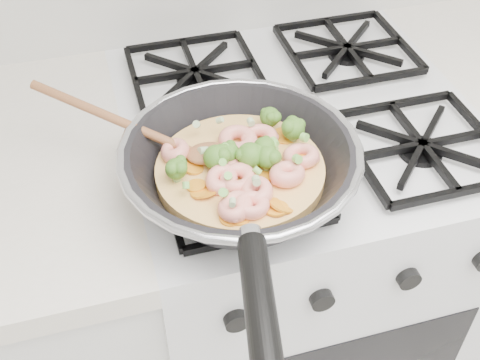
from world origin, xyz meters
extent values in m
cube|color=white|center=(0.00, 1.70, 0.45)|extent=(0.60, 0.60, 0.90)
cube|color=black|center=(0.00, 1.70, 0.91)|extent=(0.56, 0.56, 0.02)
torus|color=#B8B8C0|center=(-0.15, 1.54, 0.99)|extent=(0.35, 0.35, 0.01)
cylinder|color=black|center=(-0.20, 1.29, 0.99)|extent=(0.07, 0.19, 0.04)
cylinder|color=#FFC86E|center=(-0.15, 1.54, 0.95)|extent=(0.24, 0.24, 0.02)
ellipsoid|color=#995D37|center=(-0.19, 1.57, 0.97)|extent=(0.08, 0.07, 0.02)
cylinder|color=#995D37|center=(-0.31, 1.65, 0.99)|extent=(0.22, 0.16, 0.08)
torus|color=#FFAC96|center=(-0.18, 1.45, 0.97)|extent=(0.07, 0.07, 0.02)
torus|color=#FFAC96|center=(-0.24, 1.59, 0.97)|extent=(0.05, 0.05, 0.03)
torus|color=#FFAC96|center=(-0.17, 1.55, 0.97)|extent=(0.07, 0.07, 0.03)
torus|color=#FFAC96|center=(-0.17, 1.51, 0.97)|extent=(0.08, 0.08, 0.03)
torus|color=#FFAC96|center=(-0.11, 1.58, 0.97)|extent=(0.07, 0.07, 0.03)
torus|color=#FFAC96|center=(-0.16, 1.45, 0.97)|extent=(0.06, 0.06, 0.03)
torus|color=#FFAC96|center=(-0.10, 1.50, 0.97)|extent=(0.07, 0.07, 0.03)
torus|color=#FFAC96|center=(-0.19, 1.45, 0.97)|extent=(0.06, 0.06, 0.02)
torus|color=#FFAC96|center=(-0.19, 1.51, 0.97)|extent=(0.07, 0.07, 0.03)
torus|color=#FFAC96|center=(-0.07, 1.53, 0.97)|extent=(0.07, 0.07, 0.02)
torus|color=#FFAC96|center=(-0.14, 1.58, 0.97)|extent=(0.08, 0.08, 0.04)
torus|color=#FFAC96|center=(-0.15, 1.47, 0.97)|extent=(0.06, 0.05, 0.03)
ellipsoid|color=#52892C|center=(-0.12, 1.54, 0.98)|extent=(0.04, 0.04, 0.03)
ellipsoid|color=#52892C|center=(-0.17, 1.55, 0.98)|extent=(0.04, 0.04, 0.03)
ellipsoid|color=#52892C|center=(-0.14, 1.53, 0.98)|extent=(0.05, 0.05, 0.04)
ellipsoid|color=#52892C|center=(-0.09, 1.61, 0.98)|extent=(0.04, 0.04, 0.03)
ellipsoid|color=#52892C|center=(-0.06, 1.58, 0.98)|extent=(0.04, 0.04, 0.03)
ellipsoid|color=#52892C|center=(-0.19, 1.54, 0.98)|extent=(0.05, 0.05, 0.04)
ellipsoid|color=#52892C|center=(-0.25, 1.54, 0.98)|extent=(0.04, 0.04, 0.03)
ellipsoid|color=#52892C|center=(-0.12, 1.52, 0.98)|extent=(0.04, 0.04, 0.03)
cylinder|color=orange|center=(-0.22, 1.50, 0.96)|extent=(0.04, 0.04, 0.01)
cylinder|color=orange|center=(-0.12, 1.45, 0.96)|extent=(0.05, 0.04, 0.01)
cylinder|color=orange|center=(-0.21, 1.50, 0.96)|extent=(0.05, 0.05, 0.01)
cylinder|color=orange|center=(-0.22, 1.55, 0.96)|extent=(0.04, 0.04, 0.01)
cylinder|color=orange|center=(-0.07, 1.58, 0.96)|extent=(0.05, 0.05, 0.01)
cylinder|color=orange|center=(-0.19, 1.44, 0.96)|extent=(0.04, 0.04, 0.01)
cylinder|color=orange|center=(-0.13, 1.51, 0.96)|extent=(0.04, 0.04, 0.01)
cylinder|color=orange|center=(-0.13, 1.44, 0.96)|extent=(0.04, 0.04, 0.00)
cylinder|color=orange|center=(-0.06, 1.53, 0.96)|extent=(0.03, 0.03, 0.01)
cylinder|color=orange|center=(-0.22, 1.52, 0.96)|extent=(0.03, 0.03, 0.01)
cylinder|color=orange|center=(-0.18, 1.45, 0.96)|extent=(0.04, 0.04, 0.01)
cylinder|color=orange|center=(-0.17, 1.49, 0.96)|extent=(0.04, 0.04, 0.01)
cylinder|color=#AFCC90|center=(-0.19, 1.45, 0.99)|extent=(0.01, 0.01, 0.01)
cylinder|color=#7ECB51|center=(-0.19, 1.47, 0.98)|extent=(0.01, 0.01, 0.01)
cylinder|color=#7ECB51|center=(-0.10, 1.54, 0.98)|extent=(0.01, 0.01, 0.01)
cylinder|color=#AFCC90|center=(-0.20, 1.57, 0.97)|extent=(0.01, 0.01, 0.01)
cylinder|color=#AFCC90|center=(-0.12, 1.60, 0.99)|extent=(0.01, 0.01, 0.01)
cylinder|color=#7ECB51|center=(-0.17, 1.55, 0.99)|extent=(0.01, 0.01, 0.01)
cylinder|color=#7ECB51|center=(-0.10, 1.55, 0.98)|extent=(0.01, 0.01, 0.01)
cylinder|color=#7ECB51|center=(-0.06, 1.54, 0.98)|extent=(0.01, 0.01, 0.01)
cylinder|color=#7ECB51|center=(-0.24, 1.50, 0.98)|extent=(0.01, 0.01, 0.01)
cylinder|color=#7ECB51|center=(-0.18, 1.50, 0.98)|extent=(0.01, 0.01, 0.01)
cylinder|color=#7ECB51|center=(-0.14, 1.50, 0.98)|extent=(0.01, 0.01, 0.01)
cylinder|color=#7ECB51|center=(-0.18, 1.53, 0.98)|extent=(0.01, 0.01, 0.01)
cylinder|color=#7ECB51|center=(-0.08, 1.50, 0.98)|extent=(0.01, 0.01, 0.01)
cylinder|color=#AFCC90|center=(-0.15, 1.48, 0.99)|extent=(0.01, 0.01, 0.01)
cylinder|color=#AFCC90|center=(-0.16, 1.61, 0.99)|extent=(0.01, 0.01, 0.01)
cylinder|color=#7ECB51|center=(-0.15, 1.53, 0.99)|extent=(0.01, 0.01, 0.01)
cylinder|color=#AFCC90|center=(-0.20, 1.62, 0.98)|extent=(0.01, 0.01, 0.01)
camera|label=1|loc=(-0.33, 0.92, 1.54)|focal=45.64mm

